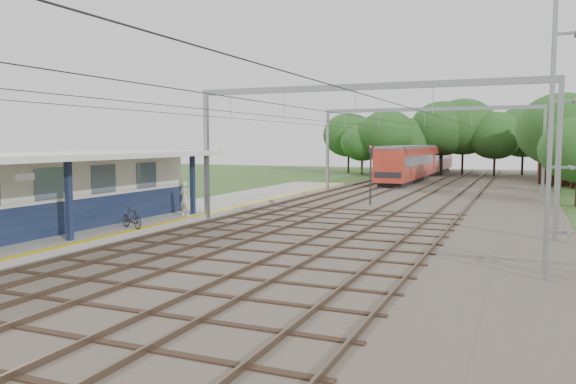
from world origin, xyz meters
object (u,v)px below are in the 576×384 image
Objects in this scene: train at (422,160)px; signal_post at (371,169)px; person at (185,199)px; bicycle at (132,218)px.

signal_post reaches higher than train.
person is at bearing -138.61° from signal_post.
train is at bearing -89.95° from person.
train is at bearing 14.42° from bicycle.
signal_post reaches higher than bicycle.
train is (5.30, 42.11, 0.82)m from person.
bicycle is 0.04× the size of train.
person is 13.29m from signal_post.
train is 31.03m from signal_post.
bicycle is at bearing 99.66° from person.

